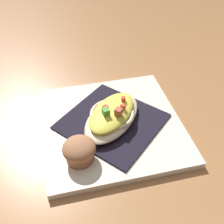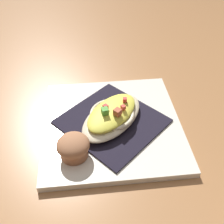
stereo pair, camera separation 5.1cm
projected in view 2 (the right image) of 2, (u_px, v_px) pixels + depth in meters
The scene contains 5 objects.
ground_plane at pixel (112, 127), 0.59m from camera, with size 2.60×2.60×0.00m, color #9F6C41.
square_plate at pixel (112, 124), 0.58m from camera, with size 0.30×0.30×0.02m, color white.
folded_napkin at pixel (112, 121), 0.58m from camera, with size 0.19×0.19×0.00m, color black.
gratin_dish at pixel (112, 115), 0.56m from camera, with size 0.17×0.19×0.05m.
muffin at pixel (73, 147), 0.50m from camera, with size 0.06×0.06×0.05m.
Camera 2 is at (-0.01, 0.41, 0.43)m, focal length 42.20 mm.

